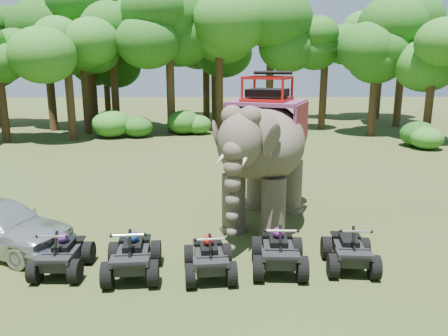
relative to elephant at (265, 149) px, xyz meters
The scene contains 25 objects.
ground 3.22m from the elephant, 127.76° to the right, with size 110.00×110.00×0.00m, color #47381E.
elephant is the anchor object (origin of this frame).
atv_0 6.68m from the elephant, 146.25° to the right, with size 1.18×1.62×1.20m, color black, non-canonical shape.
atv_1 5.48m from the elephant, 133.66° to the right, with size 1.30×1.78×1.32m, color black, non-canonical shape.
atv_2 4.56m from the elephant, 114.47° to the right, with size 1.19×1.63×1.21m, color black, non-canonical shape.
atv_3 3.94m from the elephant, 90.30° to the right, with size 1.29×1.77×1.31m, color black, non-canonical shape.
atv_4 4.28m from the elephant, 62.75° to the right, with size 1.21×1.67×1.23m, color black, non-canonical shape.
tree_0 20.05m from the elephant, 93.81° to the left, with size 6.68×6.68×9.54m, color #195114, non-canonical shape.
tree_1 20.69m from the elephant, 82.86° to the left, with size 6.36×6.36×9.08m, color #195114, non-canonical shape.
tree_2 21.37m from the elephant, 71.77° to the left, with size 5.31×5.31×7.58m, color #195114, non-canonical shape.
tree_3 19.55m from the elephant, 61.01° to the left, with size 5.69×5.69×8.13m, color #195114, non-canonical shape.
tree_4 18.87m from the elephant, 49.89° to the left, with size 4.92×4.92×7.03m, color #195114, non-canonical shape.
tree_29 21.48m from the elephant, 135.65° to the left, with size 5.05×5.05×7.21m, color #195114, non-canonical shape.
tree_30 19.32m from the elephant, 125.56° to the left, with size 5.23×5.23×7.47m, color #195114, non-canonical shape.
tree_31 22.18m from the elephant, 114.72° to the left, with size 6.43×6.43×9.19m, color #195114, non-canonical shape.
tree_32 19.58m from the elephant, 104.58° to the left, with size 6.85×6.85×9.79m, color #195114, non-canonical shape.
tree_33 27.46m from the elephant, 95.17° to the left, with size 7.54×7.54×10.77m, color #195114, non-canonical shape.
tree_34 26.66m from the elephant, 114.10° to the left, with size 4.90×4.90×7.00m, color #195114, non-canonical shape.
tree_35 25.40m from the elephant, 93.85° to the left, with size 6.03×6.03×8.61m, color #195114, non-canonical shape.
tree_36 24.51m from the elephant, 125.10° to the left, with size 6.92×6.92×9.89m, color #195114, non-canonical shape.
tree_37 21.44m from the elephant, 120.81° to the left, with size 5.42×5.42×7.74m, color #195114, non-canonical shape.
tree_38 30.03m from the elephant, 63.54° to the left, with size 6.41×6.41×9.16m, color #195114, non-canonical shape.
tree_39 28.50m from the elephant, 72.76° to the left, with size 5.62×5.62×8.03m, color #195114, non-canonical shape.
tree_41 24.62m from the elephant, 117.59° to the left, with size 7.02×7.02×10.03m, color #195114, non-canonical shape.
tree_42 25.45m from the elephant, 58.73° to the left, with size 6.92×6.92×9.88m, color #195114, non-canonical shape.
Camera 1 is at (-0.23, -11.86, 5.05)m, focal length 35.00 mm.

